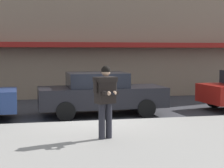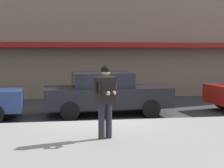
{
  "view_description": "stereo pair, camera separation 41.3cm",
  "coord_description": "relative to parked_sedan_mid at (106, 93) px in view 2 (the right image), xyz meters",
  "views": [
    {
      "loc": [
        -1.8,
        -11.62,
        2.3
      ],
      "look_at": [
        0.1,
        -2.61,
        1.49
      ],
      "focal_mm": 60.0,
      "sensor_mm": 36.0,
      "label": 1
    },
    {
      "loc": [
        -1.39,
        -11.7,
        2.3
      ],
      "look_at": [
        0.1,
        -2.61,
        1.49
      ],
      "focal_mm": 60.0,
      "sensor_mm": 36.0,
      "label": 2
    }
  ],
  "objects": [
    {
      "name": "ground_plane",
      "position": [
        -0.56,
        -1.52,
        -0.79
      ],
      "size": [
        80.0,
        80.0,
        0.0
      ],
      "primitive_type": "plane",
      "color": "#333338"
    },
    {
      "name": "sidewalk",
      "position": [
        0.44,
        -4.37,
        -0.72
      ],
      "size": [
        32.0,
        5.3,
        0.14
      ],
      "primitive_type": "cube",
      "color": "gray",
      "rests_on": "ground"
    },
    {
      "name": "curb_paint_line",
      "position": [
        0.44,
        -1.47,
        -0.79
      ],
      "size": [
        28.0,
        0.12,
        0.01
      ],
      "primitive_type": "cube",
      "color": "silver",
      "rests_on": "ground"
    },
    {
      "name": "parked_sedan_mid",
      "position": [
        0.0,
        0.0,
        0.0
      ],
      "size": [
        4.53,
        1.99,
        1.54
      ],
      "color": "black",
      "rests_on": "ground"
    },
    {
      "name": "man_texting_on_phone",
      "position": [
        -0.63,
        -4.2,
        0.46
      ],
      "size": [
        0.62,
        0.65,
        1.81
      ],
      "color": "#23232B",
      "rests_on": "sidewalk"
    }
  ]
}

